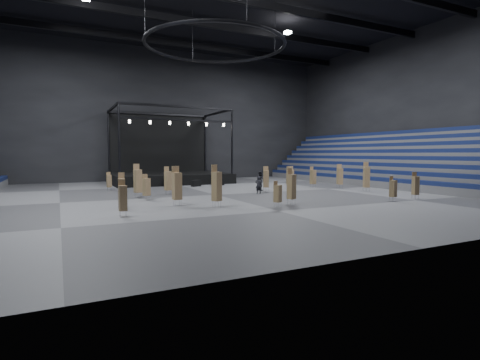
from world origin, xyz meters
name	(u,v)px	position (x,y,z in m)	size (l,w,h in m)	color
floor	(216,195)	(0.00, 0.00, 0.00)	(50.00, 50.00, 0.00)	#535255
wall_back	(158,115)	(0.00, 21.00, 9.00)	(50.00, 0.20, 18.00)	black
wall_front	(432,7)	(0.00, -21.00, 9.00)	(50.00, 0.20, 18.00)	black
wall_right	(415,108)	(25.00, 0.00, 9.00)	(0.20, 42.00, 18.00)	black
bleachers_right	(400,170)	(22.94, 0.00, 1.73)	(7.20, 40.00, 6.40)	#515154
stage	(168,171)	(0.00, 16.24, 1.45)	(14.00, 10.00, 9.20)	black
truss_ring	(215,45)	(0.00, 0.00, 13.00)	(12.30, 12.30, 5.15)	black
flight_case_left	(170,183)	(-1.35, 10.21, 0.39)	(1.17, 0.58, 0.78)	black
flight_case_mid	(196,183)	(1.28, 8.92, 0.36)	(1.08, 0.54, 0.72)	black
flight_case_right	(218,182)	(4.08, 9.23, 0.42)	(1.27, 0.64, 0.85)	black
chair_stack_0	(138,180)	(-6.67, 0.64, 1.44)	(0.66, 0.66, 2.81)	silver
chair_stack_1	(366,177)	(13.93, -3.88, 1.45)	(0.66, 0.66, 2.87)	silver
chair_stack_2	(168,180)	(-3.82, 1.91, 1.29)	(0.61, 0.61, 2.51)	silver
chair_stack_3	(266,178)	(5.40, 0.49, 1.27)	(0.65, 0.65, 2.44)	silver
chair_stack_4	(291,186)	(2.44, -8.28, 1.34)	(0.59, 0.59, 2.61)	silver
chair_stack_5	(393,188)	(10.39, -10.21, 1.03)	(0.48, 0.48, 1.94)	silver
chair_stack_6	(146,186)	(-6.38, -1.32, 1.09)	(0.60, 0.60, 2.05)	silver
chair_stack_7	(123,198)	(-9.25, -8.46, 1.12)	(0.46, 0.46, 2.16)	silver
chair_stack_8	(109,181)	(-8.06, 8.01, 0.98)	(0.47, 0.47, 1.83)	silver
chair_stack_9	(313,177)	(11.94, 1.82, 1.20)	(0.58, 0.58, 2.27)	silver
chair_stack_10	(290,177)	(8.56, 1.13, 1.26)	(0.59, 0.59, 2.37)	silver
chair_stack_11	(292,176)	(10.17, 3.24, 1.18)	(0.55, 0.55, 2.30)	silver
chair_stack_12	(217,186)	(-2.90, -7.19, 1.48)	(0.68, 0.68, 2.90)	silver
chair_stack_13	(177,185)	(-5.15, -5.45, 1.44)	(0.61, 0.61, 2.79)	silver
chair_stack_14	(278,193)	(0.79, -9.08, 0.97)	(0.57, 0.57, 1.79)	silver
chair_stack_15	(415,185)	(13.24, -9.90, 1.13)	(0.50, 0.50, 2.18)	silver
chair_stack_16	(122,190)	(-8.77, -4.85, 1.22)	(0.48, 0.48, 2.39)	silver
chair_stack_17	(340,176)	(14.00, -0.04, 1.33)	(0.66, 0.66, 2.54)	silver
man_center	(259,185)	(3.95, -0.66, 0.79)	(0.57, 0.38, 1.57)	black
crew_member	(260,181)	(5.50, 1.76, 0.97)	(0.94, 0.73, 1.93)	black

